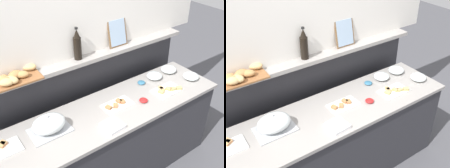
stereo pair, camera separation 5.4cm
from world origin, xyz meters
TOP-DOWN VIEW (x-y plane):
  - ground_plane at (0.00, 0.60)m, footprint 12.00×12.00m
  - buffet_counter at (0.00, 0.00)m, footprint 2.34×0.64m
  - back_ledge_unit at (0.00, 0.50)m, footprint 2.48×0.22m
  - sandwich_platter_rear at (0.09, 0.02)m, footprint 0.29×0.17m
  - sandwich_platter_front at (0.65, -0.09)m, footprint 0.30×0.19m
  - serving_cloche at (-0.59, 0.07)m, footprint 0.34×0.24m
  - glass_bowl_large at (1.03, -0.07)m, footprint 0.17×0.17m
  - glass_bowl_medium at (0.94, 0.18)m, footprint 0.18×0.18m
  - glass_bowl_small at (0.71, 0.17)m, footprint 0.17×0.17m
  - condiment_bowl_dark at (0.52, 0.17)m, footprint 0.08×0.08m
  - condiment_bowl_cream at (0.33, -0.08)m, footprint 0.08×0.08m
  - napkin_stack at (-0.13, -0.20)m, footprint 0.18×0.18m
  - wine_bottle_dark at (-0.07, 0.44)m, footprint 0.08×0.08m
  - bread_basket at (-0.70, 0.40)m, footprint 0.42×0.27m
  - framed_picture at (0.42, 0.46)m, footprint 0.22×0.07m

SIDE VIEW (x-z plane):
  - ground_plane at x=0.00m, z-range 0.00..0.00m
  - buffet_counter at x=0.00m, z-range 0.00..0.90m
  - back_ledge_unit at x=0.00m, z-range 0.03..1.30m
  - sandwich_platter_rear at x=0.09m, z-range 0.89..0.92m
  - sandwich_platter_front at x=0.65m, z-range 0.89..0.93m
  - condiment_bowl_dark at x=0.52m, z-range 0.90..0.93m
  - napkin_stack at x=-0.13m, z-range 0.90..0.93m
  - condiment_bowl_cream at x=0.33m, z-range 0.90..0.93m
  - glass_bowl_small at x=0.71m, z-range 0.89..0.96m
  - glass_bowl_large at x=1.03m, z-range 0.89..0.96m
  - glass_bowl_medium at x=0.94m, z-range 0.89..0.96m
  - serving_cloche at x=-0.59m, z-range 0.88..1.05m
  - bread_basket at x=-0.70m, z-range 1.26..1.34m
  - wine_bottle_dark at x=-0.07m, z-range 1.25..1.56m
  - framed_picture at x=0.42m, z-range 1.26..1.55m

